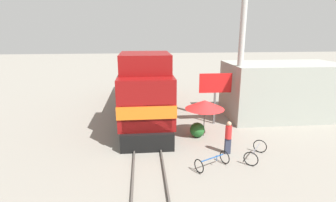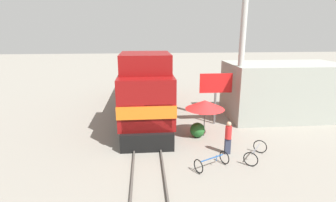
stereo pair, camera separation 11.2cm
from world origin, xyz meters
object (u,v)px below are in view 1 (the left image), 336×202
object	(u,v)px
vendor_umbrella	(205,105)
billboard_sign	(215,86)
locomotive	(145,86)
utility_pole	(242,43)
bicycle	(256,152)
bicycle_spare	(212,161)
person_bystander	(228,136)

from	to	relation	value
vendor_umbrella	billboard_sign	world-z (taller)	billboard_sign
vendor_umbrella	locomotive	bearing A→B (deg)	124.02
utility_pole	billboard_sign	size ratio (longest dim) A/B	3.08
billboard_sign	vendor_umbrella	bearing A→B (deg)	-119.77
bicycle	bicycle_spare	distance (m)	2.55
person_bystander	bicycle_spare	world-z (taller)	person_bystander
utility_pole	vendor_umbrella	world-z (taller)	utility_pole
vendor_umbrella	bicycle	distance (m)	4.15
locomotive	utility_pole	size ratio (longest dim) A/B	1.41
locomotive	person_bystander	bearing A→B (deg)	-61.32
utility_pole	billboard_sign	world-z (taller)	utility_pole
person_bystander	bicycle_spare	size ratio (longest dim) A/B	1.01
utility_pole	bicycle	xyz separation A→B (m)	(-0.91, -5.35, -5.22)
locomotive	billboard_sign	distance (m)	5.74
person_bystander	bicycle	world-z (taller)	person_bystander
utility_pole	person_bystander	xyz separation A→B (m)	(-2.15, -4.61, -4.60)
bicycle	bicycle_spare	xyz separation A→B (m)	(-2.46, -0.68, -0.03)
locomotive	vendor_umbrella	distance (m)	6.36
bicycle_spare	vendor_umbrella	bearing A→B (deg)	-34.33
vendor_umbrella	bicycle	bearing A→B (deg)	-59.18
bicycle_spare	utility_pole	bearing A→B (deg)	-56.08
locomotive	billboard_sign	bearing A→B (deg)	-33.05
person_bystander	bicycle_spare	bearing A→B (deg)	-130.49
locomotive	person_bystander	size ratio (longest dim) A/B	8.58
utility_pole	locomotive	bearing A→B (deg)	153.63
locomotive	bicycle	world-z (taller)	locomotive
locomotive	bicycle	distance (m)	10.30
billboard_sign	person_bystander	world-z (taller)	billboard_sign
billboard_sign	bicycle	size ratio (longest dim) A/B	1.95
person_bystander	vendor_umbrella	bearing A→B (deg)	105.64
bicycle	billboard_sign	bearing A→B (deg)	136.13
billboard_sign	bicycle	distance (m)	5.94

